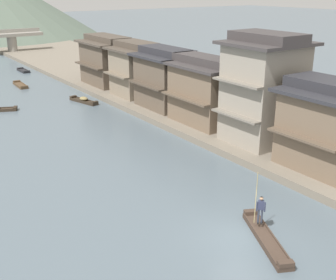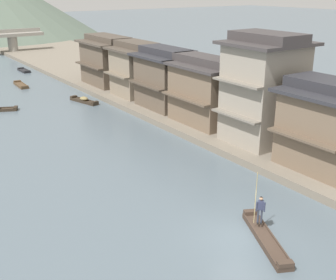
{
  "view_description": "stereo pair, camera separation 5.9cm",
  "coord_description": "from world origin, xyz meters",
  "views": [
    {
      "loc": [
        -14.42,
        -14.15,
        12.7
      ],
      "look_at": [
        2.7,
        10.56,
        1.83
      ],
      "focal_mm": 45.97,
      "sensor_mm": 36.0,
      "label": 1
    },
    {
      "loc": [
        -14.37,
        -14.18,
        12.7
      ],
      "look_at": [
        2.7,
        10.56,
        1.83
      ],
      "focal_mm": 45.97,
      "sensor_mm": 36.0,
      "label": 2
    }
  ],
  "objects": [
    {
      "name": "house_waterfront_end",
      "position": [
        10.74,
        35.72,
        3.57
      ],
      "size": [
        6.04,
        7.64,
        6.14
      ],
      "color": "brown",
      "rests_on": "riverbank_right"
    },
    {
      "name": "boatman_person",
      "position": [
        1.32,
        -0.16,
        1.5
      ],
      "size": [
        0.5,
        0.41,
        3.04
      ],
      "color": "black",
      "rests_on": "boat_foreground_poled"
    },
    {
      "name": "house_waterfront_nearest",
      "position": [
        10.78,
        2.68,
        3.58
      ],
      "size": [
        6.13,
        6.37,
        6.14
      ],
      "color": "#75604C",
      "rests_on": "riverbank_right"
    },
    {
      "name": "ground_plane",
      "position": [
        0.0,
        0.0,
        0.0
      ],
      "size": [
        400.0,
        400.0,
        0.0
      ],
      "primitive_type": "plane",
      "color": "slate"
    },
    {
      "name": "riverbank_right",
      "position": [
        15.84,
        30.0,
        0.29
      ],
      "size": [
        18.0,
        110.0,
        0.57
      ],
      "primitive_type": "cube",
      "color": "slate",
      "rests_on": "ground"
    },
    {
      "name": "boat_foreground_poled",
      "position": [
        0.88,
        -1.12,
        0.16
      ],
      "size": [
        3.05,
        5.09,
        0.49
      ],
      "color": "#423328",
      "rests_on": "ground"
    },
    {
      "name": "house_waterfront_narrow",
      "position": [
        10.54,
        22.19,
        3.58
      ],
      "size": [
        5.63,
        6.76,
        6.14
      ],
      "color": "brown",
      "rests_on": "riverbank_right"
    },
    {
      "name": "house_waterfront_far",
      "position": [
        10.65,
        28.44,
        3.59
      ],
      "size": [
        5.85,
        5.73,
        6.14
      ],
      "color": "gray",
      "rests_on": "riverbank_right"
    },
    {
      "name": "boat_moored_second",
      "position": [
        4.87,
        30.66,
        0.23
      ],
      "size": [
        1.85,
        4.35,
        0.67
      ],
      "color": "#33281E",
      "rests_on": "ground"
    },
    {
      "name": "house_waterfront_tall",
      "position": [
        10.32,
        15.58,
        3.58
      ],
      "size": [
        5.2,
        7.22,
        6.14
      ],
      "color": "#75604C",
      "rests_on": "riverbank_right"
    },
    {
      "name": "house_waterfront_second",
      "position": [
        10.93,
        9.06,
        4.89
      ],
      "size": [
        6.43,
        5.72,
        8.74
      ],
      "color": "gray",
      "rests_on": "riverbank_right"
    },
    {
      "name": "boat_moored_third",
      "position": [
        4.95,
        53.35,
        0.13
      ],
      "size": [
        1.09,
        3.55,
        0.38
      ],
      "color": "#232326",
      "rests_on": "ground"
    },
    {
      "name": "boat_moored_nearest",
      "position": [
        1.45,
        43.23,
        0.14
      ],
      "size": [
        1.21,
        4.25,
        0.42
      ],
      "color": "brown",
      "rests_on": "ground"
    }
  ]
}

